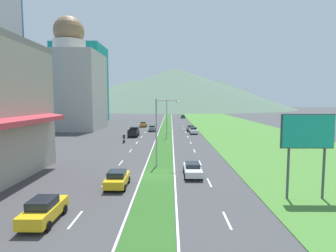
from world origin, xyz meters
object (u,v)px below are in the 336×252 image
Objects in this scene: billboard_roadside at (308,136)px; car_0 at (191,128)px; car_3 at (117,179)px; pickup_truck_0 at (134,132)px; car_1 at (152,128)px; car_2 at (44,210)px; car_4 at (143,124)px; street_lamp_near at (159,127)px; motorcycle_rider at (124,139)px; car_7 at (193,130)px; car_5 at (193,169)px; car_6 at (183,117)px; street_lamp_mid at (165,116)px.

billboard_roadside is 51.07m from car_0.
pickup_truck_0 reaches higher than car_3.
car_2 is (-3.54, -54.66, 0.04)m from car_1.
billboard_roadside is 1.53× the size of car_4.
street_lamp_near is 1.79× the size of car_0.
motorcycle_rider is at bearing 179.08° from car_4.
car_0 is at bearing -13.91° from car_2.
car_3 is (-15.84, 3.02, -4.38)m from billboard_roadside.
street_lamp_near is 40.31m from car_0.
street_lamp_near is at bearing -175.00° from car_1.
billboard_roadside reaches higher than car_3.
car_7 is at bearing -15.79° from car_2.
car_5 is (7.14, -43.25, -0.07)m from car_1.
car_6 is at bearing 178.07° from car_5.
car_5 is at bearing -153.91° from motorcycle_rider.
car_5 is at bearing -61.38° from car_3.
car_0 is at bearing -34.21° from motorcycle_rider.
car_4 is at bearing -0.02° from car_2.
car_2 is 15.62m from car_5.
car_2 is at bearing -7.32° from car_6.
car_4 reaches higher than car_5.
street_lamp_mid is at bearing 108.43° from billboard_roadside.
car_5 is 34.29m from pickup_truck_0.
car_0 is at bearing -51.01° from pickup_truck_0.
car_6 is at bearing 85.71° from street_lamp_near.
car_0 is 1.00× the size of car_1.
billboard_roadside is at bearing -41.88° from street_lamp_near.
car_7 is at bearing -0.12° from car_6.
car_2 is at bearing -114.31° from street_lamp_near.
car_3 is 36.73m from pickup_truck_0.
billboard_roadside is at bearing -100.80° from car_3.
car_7 reaches higher than car_3.
billboard_roadside is 1.49× the size of car_6.
car_7 reaches higher than car_6.
car_0 is 0.99× the size of car_6.
pickup_truck_0 is (-13.54, -10.96, 0.20)m from car_0.
street_lamp_near reaches higher than car_0.
car_2 is (-19.25, -4.42, -4.34)m from billboard_roadside.
car_4 is (-7.17, 25.85, -3.89)m from street_lamp_mid.
car_3 is (-10.21, -47.54, 0.00)m from car_0.
street_lamp_mid reaches higher than car_0.
street_lamp_near is 17.38m from car_2.
car_7 is at bearing 78.41° from street_lamp_near.
car_7 is at bearing -70.43° from pickup_truck_0.
car_2 reaches higher than car_7.
car_0 reaches higher than car_1.
car_2 is 0.78× the size of pickup_truck_0.
car_1 is at bearing -3.70° from car_2.
car_5 is 97.37m from car_6.
car_0 is 0.85× the size of pickup_truck_0.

